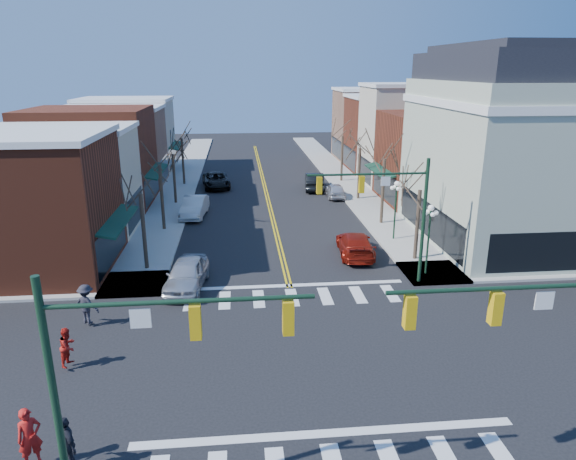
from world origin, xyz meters
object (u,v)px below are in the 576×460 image
object	(u,v)px
lamppost_corner	(429,228)
pedestrian_red_a	(30,437)
car_right_far	(314,181)
pedestrian_dark_b	(86,304)
car_right_near	(355,244)
car_right_mid	(335,190)
lamppost_midblock	(396,200)
car_left_near	(187,274)
car_left_mid	(194,207)
victorian_corner	(520,147)
pedestrian_dark_a	(67,444)
pedestrian_red_b	(68,346)
car_left_far	(216,180)

from	to	relation	value
lamppost_corner	pedestrian_red_a	bearing A→B (deg)	-141.66
car_right_far	pedestrian_dark_b	distance (m)	31.41
car_right_near	car_right_mid	size ratio (longest dim) A/B	1.29
lamppost_midblock	car_left_near	size ratio (longest dim) A/B	0.88
car_left_mid	victorian_corner	bearing A→B (deg)	-13.80
pedestrian_dark_b	car_left_mid	bearing A→B (deg)	-74.21
car_right_mid	pedestrian_dark_b	bearing A→B (deg)	56.12
pedestrian_dark_a	car_right_mid	bearing A→B (deg)	116.77
car_right_near	pedestrian_dark_a	distance (m)	22.03
victorian_corner	lamppost_corner	xyz separation A→B (m)	(-8.30, -6.00, -3.70)
car_right_near	car_right_far	distance (m)	19.32
victorian_corner	lamppost_midblock	world-z (taller)	victorian_corner
pedestrian_red_a	lamppost_midblock	bearing A→B (deg)	14.22
car_right_far	pedestrian_red_a	xyz separation A→B (m)	(-14.11, -36.89, 0.27)
lamppost_corner	car_right_mid	size ratio (longest dim) A/B	1.07
car_left_near	car_right_far	size ratio (longest dim) A/B	0.95
pedestrian_red_a	pedestrian_dark_a	bearing A→B (deg)	-51.77
pedestrian_red_a	pedestrian_red_b	distance (m)	5.66
car_left_far	car_left_near	bearing A→B (deg)	-98.54
car_left_far	car_right_near	world-z (taller)	car_left_far
car_left_mid	car_right_near	bearing A→B (deg)	-36.92
lamppost_midblock	car_right_far	bearing A→B (deg)	101.12
lamppost_midblock	pedestrian_dark_b	bearing A→B (deg)	-148.88
lamppost_corner	lamppost_midblock	size ratio (longest dim) A/B	1.00
lamppost_midblock	car_left_mid	size ratio (longest dim) A/B	0.87
pedestrian_red_a	pedestrian_dark_a	distance (m)	1.23
car_right_near	car_right_far	world-z (taller)	car_right_far
lamppost_corner	pedestrian_red_a	xyz separation A→B (m)	(-17.39, -13.75, -1.84)
car_left_near	victorian_corner	bearing A→B (deg)	23.18
car_right_near	car_right_mid	world-z (taller)	car_right_near
car_left_near	pedestrian_dark_a	world-z (taller)	pedestrian_dark_a
lamppost_corner	car_left_mid	bearing A→B (deg)	135.75
victorian_corner	car_left_mid	xyz separation A→B (m)	(-22.90, 8.22, -5.84)
car_left_mid	pedestrian_dark_a	distance (m)	28.37
car_left_near	pedestrian_red_b	size ratio (longest dim) A/B	2.97
lamppost_midblock	pedestrian_red_a	size ratio (longest dim) A/B	2.23
lamppost_corner	car_right_near	size ratio (longest dim) A/B	0.83
car_left_mid	lamppost_corner	bearing A→B (deg)	-38.30
lamppost_corner	lamppost_midblock	bearing A→B (deg)	90.00
lamppost_midblock	car_left_mid	bearing A→B (deg)	152.12
lamppost_corner	car_right_far	distance (m)	23.47
lamppost_corner	car_right_mid	world-z (taller)	lamppost_corner
lamppost_midblock	car_right_far	size ratio (longest dim) A/B	0.84
car_left_near	pedestrian_red_a	xyz separation A→B (m)	(-3.48, -13.25, 0.29)
victorian_corner	car_right_near	size ratio (longest dim) A/B	2.74
car_left_mid	car_right_mid	xyz separation A→B (m)	(12.80, 5.36, -0.13)
car_left_near	car_right_near	xyz separation A→B (m)	(10.51, 4.33, -0.08)
pedestrian_red_b	car_left_far	bearing A→B (deg)	6.43
lamppost_midblock	car_right_mid	xyz separation A→B (m)	(-1.80, 13.08, -2.27)
pedestrian_dark_b	lamppost_corner	bearing A→B (deg)	-139.47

